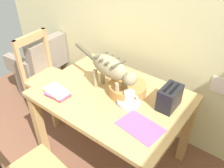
{
  "coord_description": "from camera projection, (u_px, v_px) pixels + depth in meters",
  "views": [
    {
      "loc": [
        0.9,
        -0.05,
        1.88
      ],
      "look_at": [
        0.01,
        1.11,
        0.85
      ],
      "focal_mm": 36.87,
      "sensor_mm": 36.0,
      "label": 1
    }
  ],
  "objects": [
    {
      "name": "wall_rear",
      "position": [
        157.0,
        12.0,
        1.98
      ],
      "size": [
        4.3,
        0.11,
        2.5
      ],
      "color": "beige",
      "rests_on": "ground_plane"
    },
    {
      "name": "dining_table",
      "position": [
        112.0,
        103.0,
        1.9
      ],
      "size": [
        1.19,
        0.86,
        0.75
      ],
      "color": "tan",
      "rests_on": "ground_plane"
    },
    {
      "name": "cat",
      "position": [
        111.0,
        69.0,
        1.74
      ],
      "size": [
        0.68,
        0.2,
        0.32
      ],
      "rotation": [
        0.0,
        0.0,
        -1.73
      ],
      "color": "gray",
      "rests_on": "dining_table"
    },
    {
      "name": "saucer_bowl",
      "position": [
        129.0,
        102.0,
        1.74
      ],
      "size": [
        0.18,
        0.18,
        0.03
      ],
      "primitive_type": "cylinder",
      "color": "beige",
      "rests_on": "dining_table"
    },
    {
      "name": "coffee_mug",
      "position": [
        130.0,
        96.0,
        1.7
      ],
      "size": [
        0.12,
        0.08,
        0.08
      ],
      "color": "white",
      "rests_on": "saucer_bowl"
    },
    {
      "name": "magazine",
      "position": [
        140.0,
        127.0,
        1.54
      ],
      "size": [
        0.32,
        0.24,
        0.01
      ],
      "primitive_type": "cube",
      "rotation": [
        0.0,
        0.0,
        -0.14
      ],
      "color": "#9A5093",
      "rests_on": "dining_table"
    },
    {
      "name": "book_stack",
      "position": [
        57.0,
        92.0,
        1.81
      ],
      "size": [
        0.21,
        0.15,
        0.06
      ],
      "color": "#D1433D",
      "rests_on": "dining_table"
    },
    {
      "name": "wicker_basket",
      "position": [
        127.0,
        89.0,
        1.83
      ],
      "size": [
        0.3,
        0.3,
        0.09
      ],
      "color": "#AF773E",
      "rests_on": "dining_table"
    },
    {
      "name": "toaster",
      "position": [
        170.0,
        98.0,
        1.67
      ],
      "size": [
        0.12,
        0.2,
        0.18
      ],
      "color": "black",
      "rests_on": "dining_table"
    },
    {
      "name": "wooden_chair_near",
      "position": [
        47.0,
        78.0,
        2.55
      ],
      "size": [
        0.46,
        0.46,
        0.95
      ],
      "rotation": [
        0.0,
        0.0,
        -1.48
      ],
      "color": "tan",
      "rests_on": "ground_plane"
    },
    {
      "name": "wicker_armchair",
      "position": [
        40.0,
        72.0,
        3.02
      ],
      "size": [
        0.62,
        0.63,
        0.78
      ],
      "rotation": [
        0.0,
        0.0,
        1.65
      ],
      "color": "gray",
      "rests_on": "ground_plane"
    }
  ]
}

